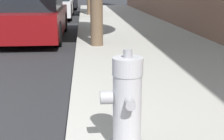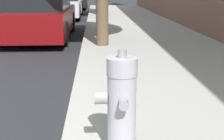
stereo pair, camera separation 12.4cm
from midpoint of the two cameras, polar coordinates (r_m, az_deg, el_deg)
The scene contains 3 objects.
fire_hydrant at distance 2.48m, azimuth 3.15°, elevation -6.70°, with size 0.39×0.39×0.83m.
parked_car_near at distance 9.23m, azimuth -12.76°, elevation 9.76°, with size 1.78×4.33×1.36m.
parked_car_mid at distance 15.13m, azimuth -8.81°, elevation 11.85°, with size 1.78×4.38×1.32m.
Camera 2 is at (2.22, -2.51, 1.45)m, focal length 50.00 mm.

